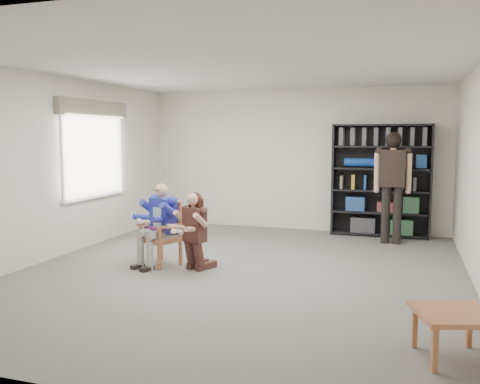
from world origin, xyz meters
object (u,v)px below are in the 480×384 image
(kneeling_woman, at_px, (193,232))
(side_table, at_px, (453,335))
(seated_man, at_px, (160,224))
(armchair, at_px, (160,234))
(bookshelf, at_px, (381,180))
(standing_man, at_px, (392,189))

(kneeling_woman, relative_size, side_table, 1.83)
(seated_man, xyz_separation_m, kneeling_woman, (0.58, -0.12, -0.05))
(armchair, height_order, side_table, armchair)
(seated_man, height_order, bookshelf, bookshelf)
(armchair, bearing_deg, seated_man, 0.00)
(bookshelf, relative_size, standing_man, 1.09)
(armchair, relative_size, kneeling_woman, 0.84)
(standing_man, bearing_deg, kneeling_woman, -132.32)
(seated_man, xyz_separation_m, bookshelf, (2.94, 3.27, 0.45))
(seated_man, distance_m, bookshelf, 4.41)
(seated_man, bearing_deg, standing_man, 61.65)
(side_table, bearing_deg, standing_man, 97.66)
(armchair, distance_m, seated_man, 0.14)
(kneeling_woman, xyz_separation_m, side_table, (3.21, -1.96, -0.34))
(seated_man, bearing_deg, armchair, 0.00)
(side_table, bearing_deg, bookshelf, 99.07)
(kneeling_woman, relative_size, standing_man, 0.57)
(side_table, bearing_deg, armchair, 151.27)
(bookshelf, bearing_deg, seated_man, -131.95)
(seated_man, relative_size, kneeling_woman, 1.09)
(standing_man, height_order, side_table, standing_man)
(bookshelf, bearing_deg, armchair, -131.95)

